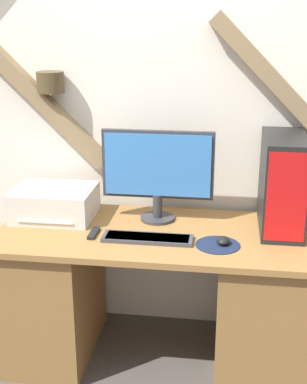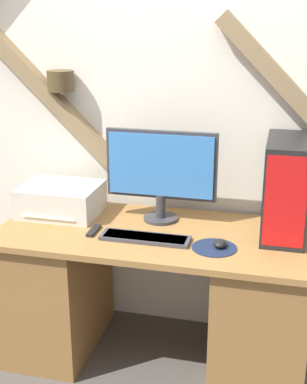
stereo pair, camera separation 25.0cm
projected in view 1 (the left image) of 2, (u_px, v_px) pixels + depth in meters
The scene contains 9 objects.
wall_back at pixel (163, 83), 2.73m from camera, with size 6.40×0.19×2.70m.
desk at pixel (153, 293), 2.68m from camera, with size 1.50×0.68×0.70m.
monitor at pixel (158, 169), 2.63m from camera, with size 0.55×0.17×0.46m.
keyboard at pixel (148, 238), 2.47m from camera, with size 0.42×0.12×0.02m.
mousepad at pixel (218, 245), 2.41m from camera, with size 0.20×0.20×0.00m.
mouse at pixel (223, 240), 2.41m from camera, with size 0.06×0.08×0.03m.
computer_tower at pixel (283, 183), 2.53m from camera, with size 0.20×0.43×0.46m.
printer at pixel (55, 203), 2.72m from camera, with size 0.40×0.32×0.15m.
remote_control at pixel (94, 233), 2.53m from camera, with size 0.03×0.13×0.02m.
Camera 1 is at (0.33, -2.01, 1.71)m, focal length 50.00 mm.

